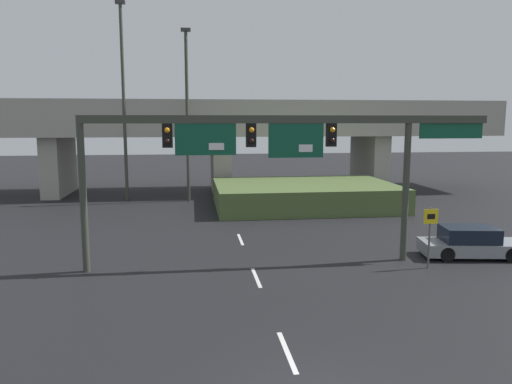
% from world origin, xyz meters
% --- Properties ---
extents(lane_markings, '(0.14, 27.46, 0.01)m').
position_xyz_m(lane_markings, '(0.00, 15.02, 0.00)').
color(lane_markings, silver).
rests_on(lane_markings, ground).
extents(signal_gantry, '(16.83, 0.44, 6.21)m').
position_xyz_m(signal_gantry, '(1.08, 10.37, 5.08)').
color(signal_gantry, '#383D33').
rests_on(signal_gantry, ground).
extents(speed_limit_sign, '(0.60, 0.11, 2.52)m').
position_xyz_m(speed_limit_sign, '(7.15, 9.06, 1.64)').
color(speed_limit_sign, '#4C4C4C').
rests_on(speed_limit_sign, ground).
extents(highway_light_pole_near, '(0.70, 0.36, 12.54)m').
position_xyz_m(highway_light_pole_near, '(-2.65, 27.64, 6.64)').
color(highway_light_pole_near, '#383D33').
rests_on(highway_light_pole_near, ground).
extents(highway_light_pole_far, '(0.70, 0.36, 14.52)m').
position_xyz_m(highway_light_pole_far, '(-7.28, 28.59, 7.64)').
color(highway_light_pole_far, '#383D33').
rests_on(highway_light_pole_far, ground).
extents(overpass_bridge, '(46.26, 7.91, 7.58)m').
position_xyz_m(overpass_bridge, '(0.00, 32.44, 5.25)').
color(overpass_bridge, '#A39E93').
rests_on(overpass_bridge, ground).
extents(grass_embankment, '(12.35, 8.79, 1.65)m').
position_xyz_m(grass_embankment, '(5.38, 24.19, 0.82)').
color(grass_embankment, '#4C6033').
rests_on(grass_embankment, ground).
extents(parked_sedan_near_right, '(4.64, 2.43, 1.36)m').
position_xyz_m(parked_sedan_near_right, '(9.81, 10.44, 0.63)').
color(parked_sedan_near_right, gray).
rests_on(parked_sedan_near_right, ground).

